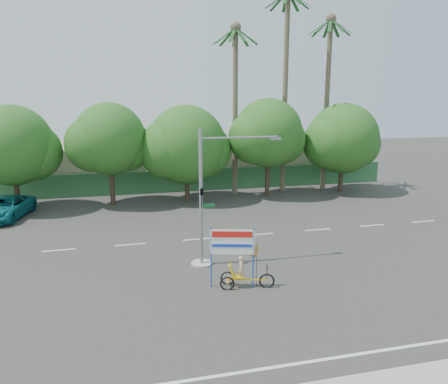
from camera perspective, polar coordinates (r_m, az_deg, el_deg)
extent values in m
plane|color=#33302D|center=(20.16, 6.49, -12.88)|extent=(120.00, 120.00, 0.00)
cube|color=#336B3D|center=(39.79, -4.21, 1.53)|extent=(38.00, 0.08, 2.00)
cube|color=#C0B598|center=(43.66, -18.33, 3.25)|extent=(12.00, 8.00, 4.00)
cube|color=#C0B598|center=(45.89, 4.72, 4.03)|extent=(14.00, 8.00, 3.60)
cylinder|color=#473828|center=(36.46, -25.47, 0.51)|extent=(0.40, 0.40, 3.52)
sphere|color=#195017|center=(35.99, -25.95, 5.50)|extent=(6.00, 6.00, 6.00)
sphere|color=#195017|center=(36.09, -23.67, 4.82)|extent=(4.32, 4.32, 4.32)
cylinder|color=#473828|center=(35.66, -14.42, 1.29)|extent=(0.40, 0.40, 3.74)
sphere|color=#195017|center=(35.17, -14.73, 6.72)|extent=(5.60, 5.60, 5.60)
sphere|color=#195017|center=(35.54, -12.63, 5.92)|extent=(4.03, 4.03, 4.03)
sphere|color=#195017|center=(35.00, -16.77, 6.01)|extent=(4.26, 4.26, 4.26)
cylinder|color=#473828|center=(36.12, -4.85, 1.43)|extent=(0.40, 0.40, 3.30)
sphere|color=#195017|center=(35.66, -4.94, 6.16)|extent=(6.40, 6.40, 6.40)
sphere|color=#195017|center=(36.26, -2.75, 5.47)|extent=(4.61, 4.61, 4.61)
sphere|color=#195017|center=(35.25, -7.19, 5.54)|extent=(4.86, 4.86, 4.86)
cylinder|color=#473828|center=(37.77, 5.69, 2.35)|extent=(0.40, 0.40, 3.87)
sphere|color=#195017|center=(37.30, 5.81, 7.67)|extent=(5.80, 5.80, 5.80)
sphere|color=#195017|center=(38.09, 7.50, 6.80)|extent=(4.18, 4.18, 4.18)
sphere|color=#195017|center=(36.68, 3.99, 7.07)|extent=(4.41, 4.41, 4.41)
cylinder|color=#473828|center=(40.66, 15.04, 2.40)|extent=(0.40, 0.40, 3.43)
sphere|color=#195017|center=(40.24, 15.29, 6.77)|extent=(6.20, 6.20, 6.20)
sphere|color=#195017|center=(41.25, 16.75, 6.05)|extent=(4.46, 4.46, 4.46)
sphere|color=#195017|center=(39.40, 13.65, 6.29)|extent=(4.71, 4.71, 4.71)
cylinder|color=#70604C|center=(39.27, 7.98, 12.31)|extent=(0.44, 0.44, 17.00)
cube|color=#1C4C21|center=(40.36, 9.70, 23.47)|extent=(1.91, 0.28, 1.36)
cube|color=#1C4C21|center=(40.83, 9.03, 23.36)|extent=(1.65, 1.44, 1.36)
cube|color=#1C4C21|center=(40.92, 8.05, 23.37)|extent=(0.61, 1.93, 1.36)
cube|color=#1C4C21|center=(40.59, 7.21, 23.48)|extent=(1.20, 1.80, 1.36)
cube|color=#1C4C21|center=(40.00, 6.88, 23.65)|extent=(1.89, 0.92, 1.36)
cylinder|color=#70604C|center=(40.93, 13.24, 10.72)|extent=(0.44, 0.44, 15.00)
sphere|color=#70604C|center=(41.40, 13.79, 21.13)|extent=(0.90, 0.90, 0.90)
cube|color=#1C4C21|center=(41.74, 14.97, 20.09)|extent=(1.91, 0.28, 1.36)
cube|color=#1C4C21|center=(42.17, 14.27, 20.04)|extent=(1.65, 1.44, 1.36)
cube|color=#1C4C21|center=(42.20, 13.34, 20.08)|extent=(0.61, 1.93, 1.36)
cube|color=#1C4C21|center=(41.82, 12.59, 20.19)|extent=(1.20, 1.80, 1.36)
cube|color=#1C4C21|center=(41.21, 12.36, 20.32)|extent=(1.89, 0.92, 1.36)
cube|color=#1C4C21|center=(40.63, 12.78, 20.41)|extent=(1.89, 0.92, 1.36)
cube|color=#1C4C21|center=(40.38, 13.68, 20.42)|extent=(1.20, 1.80, 1.36)
cube|color=#1C4C21|center=(40.56, 14.60, 20.33)|extent=(0.61, 1.93, 1.36)
cube|color=#1C4C21|center=(41.10, 15.11, 20.20)|extent=(1.65, 1.44, 1.36)
cylinder|color=#70604C|center=(37.88, 1.47, 10.15)|extent=(0.44, 0.44, 14.00)
sphere|color=#70604C|center=(38.22, 1.53, 20.69)|extent=(0.90, 0.90, 0.90)
cube|color=#1C4C21|center=(38.39, 2.96, 19.65)|extent=(1.91, 0.28, 1.36)
cube|color=#1C4C21|center=(38.90, 2.36, 19.57)|extent=(1.65, 1.44, 1.36)
cube|color=#1C4C21|center=(39.06, 1.39, 19.55)|extent=(0.61, 1.93, 1.36)
cube|color=#1C4C21|center=(38.79, 0.47, 19.60)|extent=(1.20, 1.80, 1.36)
cube|color=#1C4C21|center=(38.22, 0.03, 19.70)|extent=(1.89, 0.92, 1.36)
cube|color=#1C4C21|center=(37.60, 0.28, 19.82)|extent=(1.89, 0.92, 1.36)
cube|color=#1C4C21|center=(37.23, 1.13, 19.89)|extent=(1.20, 1.80, 1.36)
cube|color=#1C4C21|center=(37.29, 2.18, 19.87)|extent=(0.61, 1.93, 1.36)
cube|color=#1C4C21|center=(37.75, 2.91, 19.77)|extent=(1.65, 1.44, 1.36)
cylinder|color=gray|center=(23.05, -2.93, -9.30)|extent=(1.10, 1.10, 0.10)
cylinder|color=gray|center=(21.99, -3.03, -0.93)|extent=(0.18, 0.18, 7.00)
cylinder|color=gray|center=(21.94, 2.05, 7.13)|extent=(4.00, 0.10, 0.10)
cube|color=gray|center=(22.54, 6.74, 6.94)|extent=(0.55, 0.20, 0.12)
imported|color=black|center=(21.76, -2.92, -0.81)|extent=(0.16, 0.20, 1.00)
cube|color=#14662D|center=(22.15, -2.13, -1.76)|extent=(0.70, 0.04, 0.18)
torus|color=black|center=(20.45, 5.61, -11.49)|extent=(0.71, 0.27, 0.72)
torus|color=black|center=(20.69, 0.47, -11.20)|extent=(0.67, 0.25, 0.67)
torus|color=black|center=(20.14, 0.43, -11.88)|extent=(0.67, 0.25, 0.67)
cube|color=yellow|center=(20.38, 3.03, -11.33)|extent=(1.75, 0.55, 0.06)
cube|color=yellow|center=(20.41, 0.45, -11.48)|extent=(0.23, 0.63, 0.05)
cube|color=yellow|center=(20.32, 1.82, -10.95)|extent=(0.63, 0.57, 0.06)
cube|color=yellow|center=(20.20, 1.00, -10.17)|extent=(0.35, 0.49, 0.57)
cylinder|color=black|center=(20.28, 5.63, -10.40)|extent=(0.04, 0.04, 0.58)
cube|color=black|center=(20.17, 5.65, -9.65)|extent=(0.17, 0.47, 0.04)
imported|color=#CCB284|center=(20.16, 2.29, -9.90)|extent=(0.38, 0.48, 1.15)
cylinder|color=blue|center=(20.01, -1.70, -8.54)|extent=(0.07, 0.07, 2.86)
cylinder|color=blue|center=(19.99, 3.84, -8.58)|extent=(0.07, 0.07, 2.86)
cube|color=white|center=(19.72, 1.08, -6.56)|extent=(1.95, 0.59, 1.17)
cube|color=red|center=(19.56, 1.08, -5.57)|extent=(1.74, 0.50, 0.28)
cube|color=blue|center=(19.73, 1.07, -7.03)|extent=(1.74, 0.50, 0.15)
cylinder|color=black|center=(20.11, 4.28, -9.43)|extent=(0.03, 0.03, 2.23)
cube|color=red|center=(19.85, 3.24, -7.58)|extent=(0.91, 0.27, 0.69)
imported|color=#106C75|center=(34.68, -26.64, -1.87)|extent=(3.68, 5.90, 1.52)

